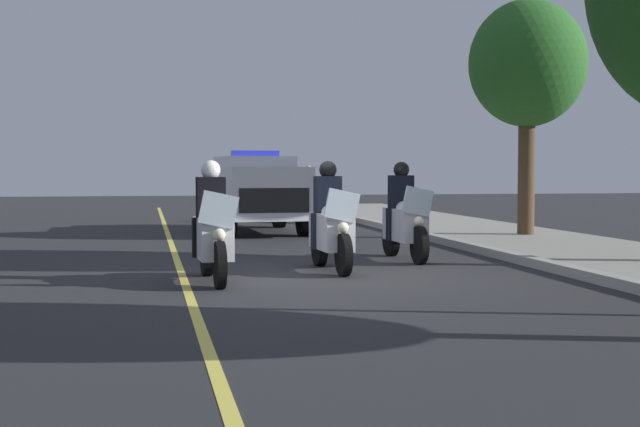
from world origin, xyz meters
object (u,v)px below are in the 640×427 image
at_px(police_motorcycle_trailing, 404,220).
at_px(cyclist_background, 308,194).
at_px(police_motorcycle_lead_right, 331,226).
at_px(police_suv, 256,190).
at_px(tree_far_back, 528,65).
at_px(police_motorcycle_lead_left, 213,232).

bearing_deg(police_motorcycle_trailing, cyclist_background, 178.28).
height_order(police_motorcycle_lead_right, police_suv, police_suv).
height_order(police_motorcycle_trailing, police_suv, police_suv).
height_order(police_motorcycle_trailing, cyclist_background, police_motorcycle_trailing).
distance_m(police_motorcycle_trailing, tree_far_back, 6.62).
relative_size(police_motorcycle_lead_left, cyclist_background, 1.22).
height_order(police_motorcycle_lead_left, police_motorcycle_lead_right, same).
bearing_deg(police_motorcycle_lead_right, police_motorcycle_lead_left, -61.87).
xyz_separation_m(police_motorcycle_lead_left, cyclist_background, (-13.57, 3.85, 0.14)).
height_order(police_motorcycle_lead_left, tree_far_back, tree_far_back).
height_order(police_suv, cyclist_background, police_suv).
xyz_separation_m(police_motorcycle_lead_right, cyclist_background, (-12.55, 1.93, 0.14)).
relative_size(police_motorcycle_lead_left, police_suv, 0.43).
height_order(police_motorcycle_lead_left, cyclist_background, police_motorcycle_lead_left).
relative_size(police_suv, tree_far_back, 0.94).
bearing_deg(cyclist_background, police_motorcycle_lead_right, -8.76).
height_order(police_motorcycle_lead_right, tree_far_back, tree_far_back).
relative_size(police_suv, cyclist_background, 2.84).
bearing_deg(police_motorcycle_trailing, police_motorcycle_lead_right, -49.61).
distance_m(police_motorcycle_trailing, cyclist_background, 11.19).
xyz_separation_m(police_motorcycle_lead_left, tree_far_back, (-6.47, 7.60, 3.23)).
xyz_separation_m(police_motorcycle_lead_right, police_suv, (-8.75, -0.11, 0.37)).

